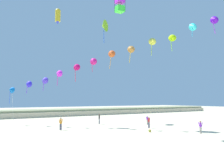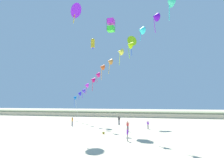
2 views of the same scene
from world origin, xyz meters
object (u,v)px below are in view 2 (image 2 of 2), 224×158
(beach_ball, at_px, (103,133))
(large_kite_outer_drift, at_px, (74,10))
(person_near_right, at_px, (148,124))
(large_kite_low_lead, at_px, (131,41))
(large_kite_mid_trail, at_px, (111,25))
(person_far_left, at_px, (127,133))
(large_kite_high_solo, at_px, (93,43))
(person_near_left, at_px, (72,121))
(person_mid_center, at_px, (128,125))
(person_far_right, at_px, (119,120))

(beach_ball, bearing_deg, large_kite_outer_drift, 176.10)
(person_near_right, height_order, large_kite_low_lead, large_kite_low_lead)
(person_near_right, xyz_separation_m, large_kite_mid_trail, (-6.51, -1.12, 18.42))
(person_far_left, relative_size, large_kite_mid_trail, 0.66)
(person_far_left, distance_m, large_kite_mid_trail, 21.77)
(large_kite_high_solo, bearing_deg, beach_ball, -64.76)
(person_near_left, xyz_separation_m, beach_ball, (8.99, -8.45, -0.83))
(person_near_left, xyz_separation_m, large_kite_high_solo, (1.79, 6.81, 17.89))
(person_near_left, bearing_deg, person_mid_center, -22.16)
(large_kite_low_lead, bearing_deg, person_mid_center, -85.63)
(large_kite_low_lead, height_order, large_kite_mid_trail, large_kite_mid_trail)
(large_kite_low_lead, height_order, large_kite_outer_drift, large_kite_outer_drift)
(person_far_left, relative_size, large_kite_high_solo, 0.58)
(person_far_left, distance_m, beach_ball, 6.36)
(person_near_right, distance_m, large_kite_outer_drift, 23.49)
(person_near_right, bearing_deg, person_mid_center, -129.27)
(person_far_left, distance_m, large_kite_low_lead, 26.61)
(person_far_right, bearing_deg, large_kite_outer_drift, -112.44)
(large_kite_high_solo, bearing_deg, large_kite_mid_trail, -53.36)
(person_far_right, xyz_separation_m, beach_ball, (0.24, -12.66, -0.84))
(person_far_left, relative_size, large_kite_outer_drift, 0.44)
(person_mid_center, height_order, person_far_left, person_mid_center)
(large_kite_low_lead, distance_m, large_kite_high_solo, 9.40)
(person_near_left, bearing_deg, beach_ball, -43.25)
(person_far_left, xyz_separation_m, person_far_right, (-4.60, 17.23, 0.09))
(large_kite_low_lead, distance_m, large_kite_outer_drift, 16.65)
(person_near_left, bearing_deg, person_near_right, -4.59)
(large_kite_outer_drift, bearing_deg, person_near_left, 114.41)
(person_near_right, xyz_separation_m, person_far_left, (-1.75, -11.81, 0.05))
(person_mid_center, xyz_separation_m, person_far_left, (1.28, -8.11, -0.03))
(person_near_left, height_order, large_kite_low_lead, large_kite_low_lead)
(large_kite_mid_trail, height_order, large_kite_high_solo, large_kite_mid_trail)
(person_near_left, distance_m, large_kite_mid_trail, 20.34)
(person_near_right, distance_m, large_kite_high_solo, 23.80)
(large_kite_outer_drift, bearing_deg, person_far_right, 67.56)
(person_near_right, bearing_deg, person_far_right, 139.53)
(person_near_left, relative_size, person_far_right, 0.99)
(large_kite_outer_drift, bearing_deg, person_near_right, 31.04)
(person_far_right, height_order, large_kite_mid_trail, large_kite_mid_trail)
(large_kite_mid_trail, bearing_deg, beach_ball, -86.31)
(large_kite_mid_trail, distance_m, beach_ball, 20.07)
(person_far_right, relative_size, large_kite_low_lead, 0.39)
(person_near_right, height_order, person_mid_center, person_mid_center)
(large_kite_low_lead, xyz_separation_m, large_kite_mid_trail, (-2.59, -9.03, 0.63))
(person_far_right, relative_size, large_kite_outer_drift, 0.48)
(person_far_right, distance_m, large_kite_high_solo, 19.36)
(person_near_right, distance_m, person_far_left, 11.94)
(person_far_left, xyz_separation_m, large_kite_outer_drift, (-9.68, 4.93, 19.28))
(large_kite_outer_drift, bearing_deg, beach_ball, -3.90)
(person_near_right, bearing_deg, beach_ball, -130.18)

